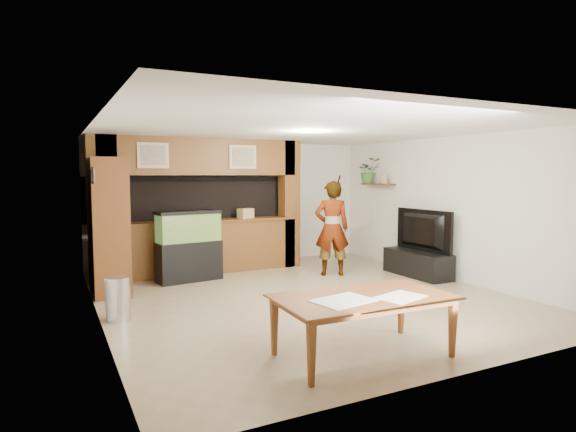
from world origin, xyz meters
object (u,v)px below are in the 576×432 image
television (418,231)px  pantry_cabinet (109,227)px  person (332,228)px  dining_table (365,327)px  aquarium (189,247)px

television → pantry_cabinet: bearing=75.5°
television → person: bearing=58.4°
person → television: bearing=174.1°
person → dining_table: size_ratio=0.97×
aquarium → dining_table: aquarium is taller
pantry_cabinet → television: (5.35, -1.14, -0.23)m
aquarium → person: 2.67m
television → dining_table: (-3.29, -2.89, -0.54)m
pantry_cabinet → television: pantry_cabinet is taller
television → person: 1.62m
aquarium → person: person is taller
pantry_cabinet → aquarium: 1.51m
television → person: person is taller
aquarium → dining_table: (0.68, -4.41, -0.29)m
pantry_cabinet → person: (3.94, -0.36, -0.19)m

